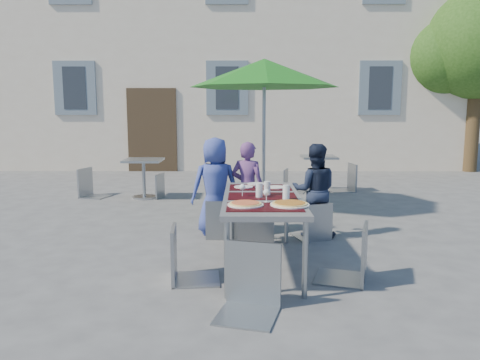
{
  "coord_description": "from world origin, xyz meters",
  "views": [
    {
      "loc": [
        0.4,
        -4.99,
        1.65
      ],
      "look_at": [
        0.37,
        0.69,
        0.79
      ],
      "focal_mm": 35.0,
      "sensor_mm": 36.0,
      "label": 1
    }
  ],
  "objects_px": {
    "dining_table": "(262,201)",
    "pizza_near_left": "(245,204)",
    "chair_2": "(315,199)",
    "chair_0": "(223,195)",
    "child_1": "(248,188)",
    "chair_3": "(184,221)",
    "chair_4": "(354,218)",
    "bg_chair_r_0": "(155,171)",
    "bg_chair_l_1": "(291,167)",
    "child_2": "(314,190)",
    "patio_umbrella": "(264,74)",
    "cafe_table_1": "(319,168)",
    "chair_1": "(255,194)",
    "child_0": "(215,186)",
    "pizza_near_right": "(290,204)",
    "chair_5": "(250,237)",
    "bg_chair_r_1": "(348,160)",
    "cafe_table_0": "(144,172)",
    "bg_chair_l_0": "(89,165)"
  },
  "relations": [
    {
      "from": "bg_chair_l_1",
      "to": "bg_chair_r_1",
      "type": "xyz_separation_m",
      "value": [
        1.16,
        0.14,
        0.11
      ]
    },
    {
      "from": "chair_5",
      "to": "cafe_table_1",
      "type": "distance_m",
      "value": 5.81
    },
    {
      "from": "cafe_table_1",
      "to": "bg_chair_l_1",
      "type": "relative_size",
      "value": 0.83
    },
    {
      "from": "child_1",
      "to": "bg_chair_r_1",
      "type": "relative_size",
      "value": 1.17
    },
    {
      "from": "dining_table",
      "to": "chair_0",
      "type": "distance_m",
      "value": 1.18
    },
    {
      "from": "bg_chair_l_1",
      "to": "cafe_table_0",
      "type": "bearing_deg",
      "value": -166.27
    },
    {
      "from": "chair_4",
      "to": "chair_2",
      "type": "bearing_deg",
      "value": 95.73
    },
    {
      "from": "cafe_table_1",
      "to": "cafe_table_0",
      "type": "bearing_deg",
      "value": -168.47
    },
    {
      "from": "child_0",
      "to": "chair_4",
      "type": "xyz_separation_m",
      "value": [
        1.42,
        -1.73,
        -0.02
      ]
    },
    {
      "from": "cafe_table_1",
      "to": "chair_1",
      "type": "bearing_deg",
      "value": -110.89
    },
    {
      "from": "cafe_table_0",
      "to": "child_2",
      "type": "bearing_deg",
      "value": -43.51
    },
    {
      "from": "chair_3",
      "to": "chair_0",
      "type": "bearing_deg",
      "value": 78.65
    },
    {
      "from": "pizza_near_left",
      "to": "patio_umbrella",
      "type": "relative_size",
      "value": 0.14
    },
    {
      "from": "child_1",
      "to": "chair_3",
      "type": "xyz_separation_m",
      "value": [
        -0.62,
        -1.75,
        -0.02
      ]
    },
    {
      "from": "patio_umbrella",
      "to": "bg_chair_l_0",
      "type": "xyz_separation_m",
      "value": [
        -3.23,
        1.15,
        -1.58
      ]
    },
    {
      "from": "child_0",
      "to": "bg_chair_l_1",
      "type": "height_order",
      "value": "child_0"
    },
    {
      "from": "pizza_near_right",
      "to": "child_2",
      "type": "xyz_separation_m",
      "value": [
        0.49,
        1.66,
        -0.16
      ]
    },
    {
      "from": "chair_0",
      "to": "dining_table",
      "type": "bearing_deg",
      "value": -67.15
    },
    {
      "from": "chair_4",
      "to": "bg_chair_r_0",
      "type": "xyz_separation_m",
      "value": [
        -2.69,
        4.28,
        -0.12
      ]
    },
    {
      "from": "child_1",
      "to": "chair_3",
      "type": "bearing_deg",
      "value": 90.58
    },
    {
      "from": "pizza_near_left",
      "to": "pizza_near_right",
      "type": "xyz_separation_m",
      "value": [
        0.42,
        0.01,
        0.0
      ]
    },
    {
      "from": "child_0",
      "to": "chair_5",
      "type": "xyz_separation_m",
      "value": [
        0.43,
        -2.43,
        -0.02
      ]
    },
    {
      "from": "pizza_near_left",
      "to": "bg_chair_l_1",
      "type": "xyz_separation_m",
      "value": [
        0.94,
        4.98,
        -0.26
      ]
    },
    {
      "from": "chair_4",
      "to": "child_1",
      "type": "bearing_deg",
      "value": 119.66
    },
    {
      "from": "dining_table",
      "to": "pizza_near_left",
      "type": "relative_size",
      "value": 5.44
    },
    {
      "from": "dining_table",
      "to": "chair_0",
      "type": "bearing_deg",
      "value": 112.85
    },
    {
      "from": "child_2",
      "to": "bg_chair_l_1",
      "type": "relative_size",
      "value": 1.38
    },
    {
      "from": "bg_chair_r_1",
      "to": "chair_5",
      "type": "bearing_deg",
      "value": -109.71
    },
    {
      "from": "bg_chair_r_0",
      "to": "chair_0",
      "type": "bearing_deg",
      "value": -63.52
    },
    {
      "from": "bg_chair_l_0",
      "to": "cafe_table_1",
      "type": "height_order",
      "value": "bg_chair_l_0"
    },
    {
      "from": "child_1",
      "to": "chair_0",
      "type": "distance_m",
      "value": 0.4
    },
    {
      "from": "pizza_near_left",
      "to": "child_1",
      "type": "relative_size",
      "value": 0.28
    },
    {
      "from": "child_0",
      "to": "bg_chair_r_0",
      "type": "height_order",
      "value": "child_0"
    },
    {
      "from": "chair_0",
      "to": "chair_5",
      "type": "xyz_separation_m",
      "value": [
        0.31,
        -2.21,
        0.07
      ]
    },
    {
      "from": "chair_0",
      "to": "bg_chair_l_1",
      "type": "xyz_separation_m",
      "value": [
        1.21,
        3.41,
        -0.05
      ]
    },
    {
      "from": "chair_5",
      "to": "bg_chair_l_1",
      "type": "relative_size",
      "value": 1.21
    },
    {
      "from": "child_2",
      "to": "bg_chair_r_0",
      "type": "height_order",
      "value": "child_2"
    },
    {
      "from": "child_2",
      "to": "cafe_table_1",
      "type": "bearing_deg",
      "value": -95.25
    },
    {
      "from": "bg_chair_l_0",
      "to": "cafe_table_1",
      "type": "relative_size",
      "value": 1.42
    },
    {
      "from": "dining_table",
      "to": "chair_2",
      "type": "bearing_deg",
      "value": 55.18
    },
    {
      "from": "bg_chair_r_1",
      "to": "chair_4",
      "type": "bearing_deg",
      "value": -101.89
    },
    {
      "from": "child_1",
      "to": "patio_umbrella",
      "type": "height_order",
      "value": "patio_umbrella"
    },
    {
      "from": "bg_chair_l_0",
      "to": "bg_chair_l_1",
      "type": "xyz_separation_m",
      "value": [
        3.85,
        0.54,
        -0.1
      ]
    },
    {
      "from": "pizza_near_left",
      "to": "bg_chair_l_0",
      "type": "height_order",
      "value": "bg_chair_l_0"
    },
    {
      "from": "pizza_near_right",
      "to": "chair_1",
      "type": "xyz_separation_m",
      "value": [
        -0.29,
        1.38,
        -0.16
      ]
    },
    {
      "from": "dining_table",
      "to": "chair_2",
      "type": "relative_size",
      "value": 2.04
    },
    {
      "from": "chair_0",
      "to": "chair_2",
      "type": "relative_size",
      "value": 1.05
    },
    {
      "from": "child_0",
      "to": "child_2",
      "type": "xyz_separation_m",
      "value": [
        1.29,
        -0.12,
        -0.04
      ]
    },
    {
      "from": "chair_3",
      "to": "chair_2",
      "type": "bearing_deg",
      "value": 44.82
    },
    {
      "from": "chair_0",
      "to": "patio_umbrella",
      "type": "relative_size",
      "value": 0.39
    }
  ]
}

